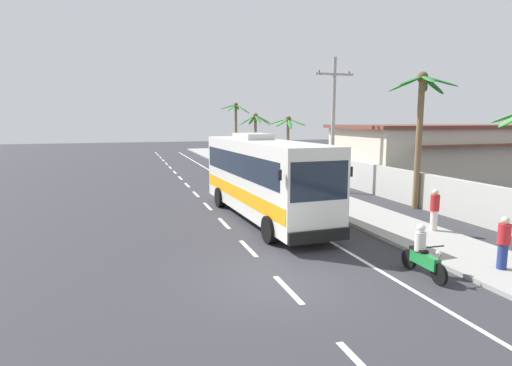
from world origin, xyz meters
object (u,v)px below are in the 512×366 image
at_px(pedestrian_near_kerb, 435,209).
at_px(roadside_building, 436,154).
at_px(coach_bus_foreground, 262,175).
at_px(pedestrian_far_walk, 270,168).
at_px(palm_second, 288,129).
at_px(palm_farthest, 256,126).
at_px(pedestrian_midwalk, 504,242).
at_px(palm_third, 236,119).
at_px(motorcycle_trailing, 249,177).
at_px(utility_pole_mid, 333,122).
at_px(palm_nearest, 420,112).
at_px(motorcycle_beside_bus, 423,255).

xyz_separation_m(pedestrian_near_kerb, roadside_building, (9.78, 11.50, 1.11)).
height_order(coach_bus_foreground, pedestrian_far_walk, coach_bus_foreground).
distance_m(palm_second, palm_farthest, 9.55).
distance_m(pedestrian_near_kerb, pedestrian_midwalk, 4.45).
relative_size(palm_third, roadside_building, 0.46).
relative_size(palm_second, roadside_building, 0.34).
distance_m(motorcycle_trailing, pedestrian_near_kerb, 14.43).
height_order(pedestrian_near_kerb, pedestrian_far_walk, pedestrian_far_walk).
height_order(coach_bus_foreground, utility_pole_mid, utility_pole_mid).
relative_size(motorcycle_trailing, pedestrian_near_kerb, 1.16).
height_order(pedestrian_midwalk, palm_farthest, palm_farthest).
bearing_deg(palm_nearest, motorcycle_trailing, 123.38).
distance_m(coach_bus_foreground, pedestrian_far_walk, 11.53).
height_order(coach_bus_foreground, motorcycle_trailing, coach_bus_foreground).
relative_size(motorcycle_trailing, palm_farthest, 0.37).
bearing_deg(coach_bus_foreground, palm_second, 64.78).
bearing_deg(palm_third, motorcycle_beside_bus, -96.34).
bearing_deg(palm_farthest, coach_bus_foreground, -106.62).
height_order(coach_bus_foreground, pedestrian_near_kerb, coach_bus_foreground).
xyz_separation_m(pedestrian_far_walk, palm_third, (2.31, 18.85, 3.65)).
height_order(coach_bus_foreground, palm_third, palm_third).
bearing_deg(pedestrian_midwalk, motorcycle_beside_bus, -162.50).
bearing_deg(palm_second, roadside_building, -53.29).
bearing_deg(pedestrian_midwalk, palm_second, 113.26).
relative_size(pedestrian_far_walk, utility_pole_mid, 0.20).
xyz_separation_m(motorcycle_trailing, pedestrian_near_kerb, (3.73, -13.94, 0.37)).
distance_m(utility_pole_mid, palm_second, 11.50).
xyz_separation_m(coach_bus_foreground, pedestrian_midwalk, (4.66, -8.92, -1.06)).
bearing_deg(coach_bus_foreground, palm_nearest, -1.42).
height_order(pedestrian_near_kerb, palm_second, palm_second).
relative_size(motorcycle_beside_bus, motorcycle_trailing, 1.00).
bearing_deg(coach_bus_foreground, motorcycle_beside_bus, -74.94).
bearing_deg(pedestrian_near_kerb, palm_third, 26.98).
bearing_deg(palm_third, motorcycle_trailing, -102.22).
bearing_deg(roadside_building, pedestrian_near_kerb, -130.40).
relative_size(pedestrian_near_kerb, pedestrian_midwalk, 1.05).
bearing_deg(motorcycle_beside_bus, coach_bus_foreground, 105.06).
bearing_deg(palm_farthest, pedestrian_far_walk, -103.41).
xyz_separation_m(coach_bus_foreground, palm_farthest, (7.93, 26.58, 1.86)).
xyz_separation_m(palm_nearest, palm_farthest, (-0.42, 26.78, -1.09)).
height_order(motorcycle_beside_bus, motorcycle_trailing, motorcycle_trailing).
relative_size(pedestrian_midwalk, roadside_building, 0.11).
xyz_separation_m(pedestrian_midwalk, palm_nearest, (3.69, 8.71, 4.01)).
relative_size(coach_bus_foreground, motorcycle_beside_bus, 5.64).
distance_m(pedestrian_near_kerb, palm_farthest, 31.40).
distance_m(coach_bus_foreground, motorcycle_trailing, 9.65).
bearing_deg(motorcycle_trailing, pedestrian_midwalk, -81.94).
bearing_deg(roadside_building, palm_second, 126.71).
relative_size(pedestrian_midwalk, palm_nearest, 0.23).
bearing_deg(motorcycle_beside_bus, utility_pole_mid, 72.98).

